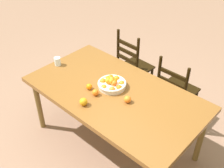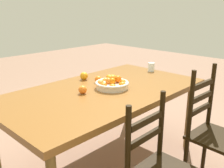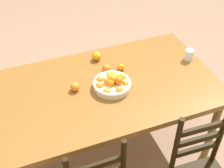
# 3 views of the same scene
# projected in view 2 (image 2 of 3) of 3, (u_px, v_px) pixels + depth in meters

# --- Properties ---
(ground_plane) EXTENTS (12.00, 12.00, 0.00)m
(ground_plane) POSITION_uv_depth(u_px,v_px,m) (104.00, 163.00, 2.47)
(ground_plane) COLOR #8D6A55
(dining_table) EXTENTS (1.85, 1.03, 0.76)m
(dining_table) POSITION_uv_depth(u_px,v_px,m) (104.00, 96.00, 2.26)
(dining_table) COLOR brown
(dining_table) RESTS_ON ground
(chair_near_window) EXTENTS (0.41, 0.41, 1.01)m
(chair_near_window) POSITION_uv_depth(u_px,v_px,m) (212.00, 133.00, 2.07)
(chair_near_window) COLOR black
(chair_near_window) RESTS_ON ground
(fruit_bowl) EXTENTS (0.30, 0.30, 0.12)m
(fruit_bowl) POSITION_uv_depth(u_px,v_px,m) (112.00, 83.00, 2.26)
(fruit_bowl) COLOR silver
(fruit_bowl) RESTS_ON dining_table
(orange_loose_0) EXTENTS (0.07, 0.07, 0.07)m
(orange_loose_0) POSITION_uv_depth(u_px,v_px,m) (98.00, 79.00, 2.42)
(orange_loose_0) COLOR orange
(orange_loose_0) RESTS_ON dining_table
(orange_loose_1) EXTENTS (0.07, 0.07, 0.07)m
(orange_loose_1) POSITION_uv_depth(u_px,v_px,m) (83.00, 90.00, 2.12)
(orange_loose_1) COLOR orange
(orange_loose_1) RESTS_ON dining_table
(orange_loose_2) EXTENTS (0.06, 0.06, 0.06)m
(orange_loose_2) POSITION_uv_depth(u_px,v_px,m) (109.00, 78.00, 2.49)
(orange_loose_2) COLOR orange
(orange_loose_2) RESTS_ON dining_table
(orange_loose_3) EXTENTS (0.08, 0.08, 0.08)m
(orange_loose_3) POSITION_uv_depth(u_px,v_px,m) (84.00, 76.00, 2.52)
(orange_loose_3) COLOR orange
(orange_loose_3) RESTS_ON dining_table
(drinking_glass) EXTENTS (0.07, 0.07, 0.10)m
(drinking_glass) POSITION_uv_depth(u_px,v_px,m) (151.00, 67.00, 2.86)
(drinking_glass) COLOR silver
(drinking_glass) RESTS_ON dining_table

